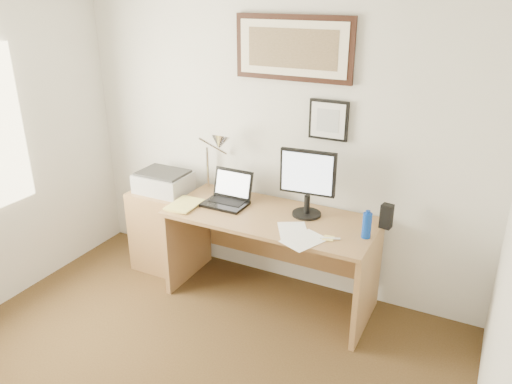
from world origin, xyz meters
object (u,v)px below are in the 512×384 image
Objects in this scene: book at (173,203)px; laptop at (228,197)px; desk at (275,238)px; lcd_monitor at (308,180)px; printer at (164,182)px; side_cabinet at (164,229)px; water_bottle at (367,226)px.

laptop reaches higher than book.
laptop is at bearing -175.53° from desk.
lcd_monitor is 1.31m from printer.
book is (0.27, -0.21, 0.40)m from side_cabinet.
laptop reaches higher than water_bottle.
side_cabinet is 2.14× the size of laptop.
side_cabinet is 1.66× the size of printer.
lcd_monitor is 1.18× the size of printer.
desk is (0.80, 0.24, -0.25)m from book.
side_cabinet is 0.46× the size of desk.
lcd_monitor reaches higher than book.
side_cabinet is at bearing -178.11° from desk.
lcd_monitor is (1.03, 0.28, 0.28)m from book.
lcd_monitor reaches higher than desk.
book is at bearing -151.72° from laptop.
water_bottle is 1.54m from book.
lcd_monitor is at bearing 163.71° from water_bottle.
side_cabinet is at bearing -128.39° from printer.
book is 0.18× the size of desk.
laptop reaches higher than side_cabinet.
printer reaches higher than side_cabinet.
water_bottle is at bearing 4.79° from book.
side_cabinet is at bearing -176.94° from lcd_monitor.
laptop is at bearing 0.30° from side_cabinet.
desk is 0.50m from laptop.
book reaches higher than desk.
side_cabinet is 0.45m from printer.
printer is (-1.29, -0.05, -0.22)m from lcd_monitor.
book is at bearing -41.41° from printer.
water_bottle is 1.80m from printer.
printer is (0.02, 0.02, 0.45)m from side_cabinet.
water_bottle is 1.15m from laptop.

